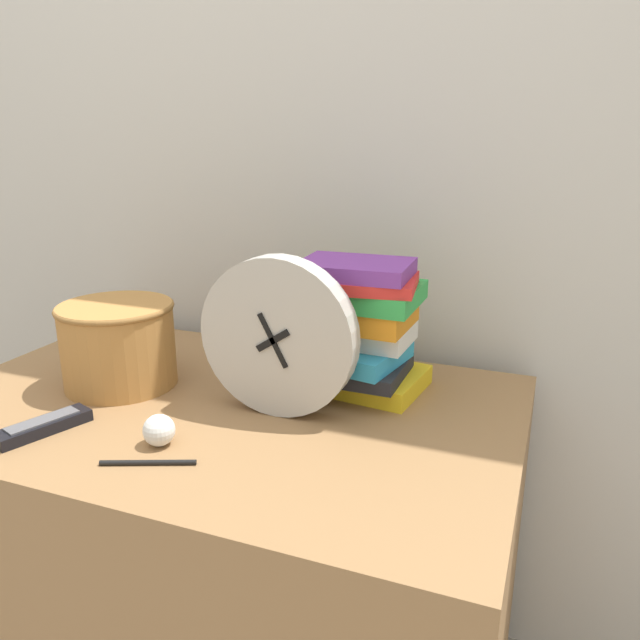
{
  "coord_description": "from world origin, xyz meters",
  "views": [
    {
      "loc": [
        0.56,
        -0.57,
        1.19
      ],
      "look_at": [
        0.17,
        0.43,
        0.86
      ],
      "focal_mm": 35.0,
      "sensor_mm": 36.0,
      "label": 1
    }
  ],
  "objects_px": {
    "book_stack": "(357,329)",
    "crumpled_paper_ball": "(159,430)",
    "pen": "(148,463)",
    "desk_clock": "(278,337)",
    "tv_remote": "(43,426)",
    "basket": "(118,342)"
  },
  "relations": [
    {
      "from": "desk_clock",
      "to": "book_stack",
      "type": "bearing_deg",
      "value": 57.56
    },
    {
      "from": "tv_remote",
      "to": "crumpled_paper_ball",
      "type": "xyz_separation_m",
      "value": [
        0.21,
        0.03,
        0.01
      ]
    },
    {
      "from": "desk_clock",
      "to": "basket",
      "type": "relative_size",
      "value": 1.27
    },
    {
      "from": "desk_clock",
      "to": "crumpled_paper_ball",
      "type": "height_order",
      "value": "desk_clock"
    },
    {
      "from": "desk_clock",
      "to": "crumpled_paper_ball",
      "type": "distance_m",
      "value": 0.25
    },
    {
      "from": "desk_clock",
      "to": "basket",
      "type": "distance_m",
      "value": 0.35
    },
    {
      "from": "desk_clock",
      "to": "tv_remote",
      "type": "bearing_deg",
      "value": -147.63
    },
    {
      "from": "basket",
      "to": "tv_remote",
      "type": "distance_m",
      "value": 0.23
    },
    {
      "from": "desk_clock",
      "to": "pen",
      "type": "xyz_separation_m",
      "value": [
        -0.11,
        -0.24,
        -0.14
      ]
    },
    {
      "from": "desk_clock",
      "to": "basket",
      "type": "bearing_deg",
      "value": 179.35
    },
    {
      "from": "tv_remote",
      "to": "pen",
      "type": "distance_m",
      "value": 0.23
    },
    {
      "from": "desk_clock",
      "to": "crumpled_paper_ball",
      "type": "bearing_deg",
      "value": -125.41
    },
    {
      "from": "desk_clock",
      "to": "book_stack",
      "type": "relative_size",
      "value": 1.11
    },
    {
      "from": "book_stack",
      "to": "pen",
      "type": "relative_size",
      "value": 1.86
    },
    {
      "from": "crumpled_paper_ball",
      "to": "book_stack",
      "type": "bearing_deg",
      "value": 55.92
    },
    {
      "from": "basket",
      "to": "tv_remote",
      "type": "relative_size",
      "value": 1.38
    },
    {
      "from": "basket",
      "to": "pen",
      "type": "height_order",
      "value": "basket"
    },
    {
      "from": "crumpled_paper_ball",
      "to": "tv_remote",
      "type": "bearing_deg",
      "value": -170.93
    },
    {
      "from": "tv_remote",
      "to": "basket",
      "type": "bearing_deg",
      "value": 92.81
    },
    {
      "from": "desk_clock",
      "to": "basket",
      "type": "xyz_separation_m",
      "value": [
        -0.35,
        0.0,
        -0.05
      ]
    },
    {
      "from": "book_stack",
      "to": "crumpled_paper_ball",
      "type": "relative_size",
      "value": 4.98
    },
    {
      "from": "crumpled_paper_ball",
      "to": "pen",
      "type": "xyz_separation_m",
      "value": [
        0.02,
        -0.06,
        -0.02
      ]
    }
  ]
}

